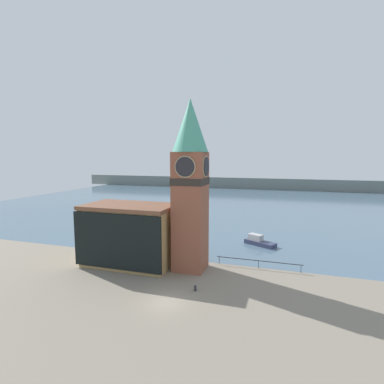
{
  "coord_description": "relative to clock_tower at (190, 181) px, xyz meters",
  "views": [
    {
      "loc": [
        11.47,
        -26.86,
        14.89
      ],
      "look_at": [
        0.59,
        7.24,
        10.62
      ],
      "focal_mm": 28.0,
      "sensor_mm": 36.0,
      "label": 1
    }
  ],
  "objects": [
    {
      "name": "ground_plane",
      "position": [
        0.4,
        -9.64,
        -11.76
      ],
      "size": [
        160.0,
        160.0,
        0.0
      ],
      "primitive_type": "plane",
      "color": "gray"
    },
    {
      "name": "water",
      "position": [
        0.4,
        63.16,
        -11.77
      ],
      "size": [
        160.0,
        120.0,
        0.0
      ],
      "color": "slate",
      "rests_on": "ground_plane"
    },
    {
      "name": "far_shoreline",
      "position": [
        0.4,
        103.16,
        -9.26
      ],
      "size": [
        180.0,
        3.0,
        5.0
      ],
      "color": "slate",
      "rests_on": "water"
    },
    {
      "name": "pier_railing",
      "position": [
        8.63,
        2.91,
        -10.81
      ],
      "size": [
        11.3,
        0.08,
        1.09
      ],
      "color": "#232328",
      "rests_on": "ground_plane"
    },
    {
      "name": "clock_tower",
      "position": [
        0.0,
        0.0,
        0.0
      ],
      "size": [
        4.57,
        4.57,
        22.13
      ],
      "color": "brown",
      "rests_on": "ground_plane"
    },
    {
      "name": "pier_building",
      "position": [
        -8.62,
        -0.69,
        -7.58
      ],
      "size": [
        12.48,
        7.34,
        8.34
      ],
      "color": "tan",
      "rests_on": "ground_plane"
    },
    {
      "name": "boat_near",
      "position": [
        7.67,
        13.85,
        -11.16
      ],
      "size": [
        5.58,
        4.19,
        1.69
      ],
      "rotation": [
        0.0,
        0.0,
        -0.5
      ],
      "color": "#333856",
      "rests_on": "water"
    },
    {
      "name": "mooring_bollard_near",
      "position": [
        2.56,
        -6.15,
        -11.4
      ],
      "size": [
        0.32,
        0.32,
        0.68
      ],
      "color": "#2D2D33",
      "rests_on": "ground_plane"
    }
  ]
}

